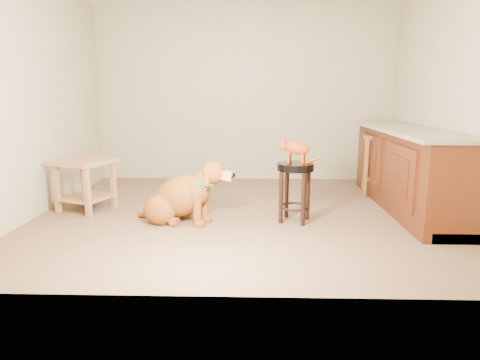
{
  "coord_description": "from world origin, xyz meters",
  "views": [
    {
      "loc": [
        0.12,
        -4.64,
        1.34
      ],
      "look_at": [
        -0.01,
        -0.31,
        0.45
      ],
      "focal_mm": 32.0,
      "sensor_mm": 36.0,
      "label": 1
    }
  ],
  "objects_px": {
    "wood_stool": "(379,164)",
    "tabby_kitten": "(295,149)",
    "padded_stool": "(295,180)",
    "side_table": "(85,177)",
    "golden_retriever": "(181,197)"
  },
  "relations": [
    {
      "from": "golden_retriever",
      "to": "tabby_kitten",
      "type": "height_order",
      "value": "tabby_kitten"
    },
    {
      "from": "side_table",
      "to": "golden_retriever",
      "type": "relative_size",
      "value": 0.68
    },
    {
      "from": "wood_stool",
      "to": "padded_stool",
      "type": "bearing_deg",
      "value": -134.79
    },
    {
      "from": "golden_retriever",
      "to": "tabby_kitten",
      "type": "xyz_separation_m",
      "value": [
        1.18,
        0.07,
        0.51
      ]
    },
    {
      "from": "wood_stool",
      "to": "tabby_kitten",
      "type": "height_order",
      "value": "tabby_kitten"
    },
    {
      "from": "padded_stool",
      "to": "golden_retriever",
      "type": "distance_m",
      "value": 1.2
    },
    {
      "from": "side_table",
      "to": "padded_stool",
      "type": "bearing_deg",
      "value": -9.07
    },
    {
      "from": "side_table",
      "to": "tabby_kitten",
      "type": "bearing_deg",
      "value": -9.01
    },
    {
      "from": "padded_stool",
      "to": "tabby_kitten",
      "type": "distance_m",
      "value": 0.33
    },
    {
      "from": "padded_stool",
      "to": "side_table",
      "type": "height_order",
      "value": "padded_stool"
    },
    {
      "from": "wood_stool",
      "to": "tabby_kitten",
      "type": "distance_m",
      "value": 1.77
    },
    {
      "from": "wood_stool",
      "to": "side_table",
      "type": "distance_m",
      "value": 3.68
    },
    {
      "from": "padded_stool",
      "to": "golden_retriever",
      "type": "xyz_separation_m",
      "value": [
        -1.18,
        -0.06,
        -0.18
      ]
    },
    {
      "from": "side_table",
      "to": "golden_retriever",
      "type": "height_order",
      "value": "golden_retriever"
    },
    {
      "from": "golden_retriever",
      "to": "padded_stool",
      "type": "bearing_deg",
      "value": 20.15
    }
  ]
}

